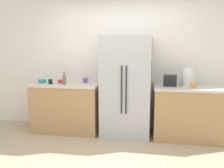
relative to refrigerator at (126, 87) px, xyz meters
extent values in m
plane|color=tan|center=(-0.18, -1.26, -0.91)|extent=(10.85, 10.85, 0.00)
cube|color=silver|center=(-0.18, 0.39, 0.50)|extent=(5.42, 0.10, 2.82)
cube|color=tan|center=(-1.15, 0.01, -0.46)|extent=(1.27, 0.65, 0.89)
cube|color=beige|center=(-1.15, 0.01, 0.01)|extent=(1.30, 0.68, 0.04)
cube|color=tan|center=(1.25, 0.01, -0.46)|extent=(1.47, 0.65, 0.89)
cube|color=beige|center=(1.25, 0.01, 0.01)|extent=(1.50, 0.68, 0.04)
cube|color=#B2B5BA|center=(0.00, 0.00, 0.00)|extent=(0.89, 0.65, 1.81)
cylinder|color=#262628|center=(-0.04, -0.34, 0.00)|extent=(0.02, 0.02, 0.82)
cylinder|color=#262628|center=(0.04, -0.34, 0.00)|extent=(0.02, 0.02, 0.82)
cube|color=black|center=(0.77, 0.02, 0.13)|extent=(0.22, 0.16, 0.20)
cylinder|color=silver|center=(1.09, 0.10, 0.14)|extent=(0.25, 0.25, 0.22)
sphere|color=silver|center=(1.09, 0.10, 0.24)|extent=(0.23, 0.23, 0.23)
cylinder|color=brown|center=(-1.14, -0.11, 0.11)|extent=(0.07, 0.07, 0.16)
cylinder|color=brown|center=(-1.14, -0.11, 0.22)|extent=(0.03, 0.03, 0.06)
cylinder|color=#333338|center=(-1.14, -0.11, 0.25)|extent=(0.03, 0.03, 0.02)
cylinder|color=orange|center=(1.15, -0.11, 0.07)|extent=(0.07, 0.07, 0.08)
cylinder|color=purple|center=(-0.82, 0.17, 0.07)|extent=(0.10, 0.10, 0.09)
cylinder|color=black|center=(-1.41, -0.12, 0.07)|extent=(0.08, 0.08, 0.09)
cylinder|color=teal|center=(-1.63, -0.01, 0.06)|extent=(0.15, 0.15, 0.06)
cylinder|color=red|center=(-1.25, 0.02, 0.06)|extent=(0.14, 0.14, 0.06)
camera|label=1|loc=(0.48, -4.19, 0.73)|focal=37.60mm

